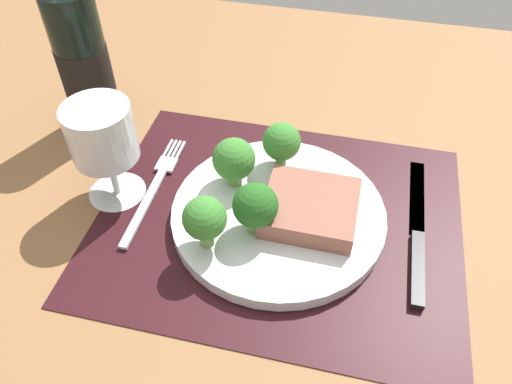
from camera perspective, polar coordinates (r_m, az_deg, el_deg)
The scene contains 12 objects.
ground_plane at distance 61.03cm, azimuth 2.48°, elevation -4.19°, with size 140.00×110.00×3.00cm, color brown.
placemat at distance 59.77cm, azimuth 2.53°, elevation -3.17°, with size 42.88×34.68×0.30cm, color black.
plate at distance 59.06cm, azimuth 2.56°, elevation -2.57°, with size 25.18×25.18×1.60cm, color silver.
steak at distance 57.46cm, azimuth 6.28°, elevation -1.55°, with size 10.54×9.78×2.56cm, color #8C5647.
broccoli_center at distance 59.16cm, azimuth -2.55°, elevation 3.70°, with size 5.17×5.17×6.37cm.
broccoli_back_left at distance 53.64cm, azimuth -0.08°, elevation -1.63°, with size 5.05×5.05×6.45cm.
broccoli_near_steak at distance 52.38cm, azimuth -5.89°, elevation -3.10°, with size 4.76×4.76×6.56cm.
broccoli_front_edge at distance 61.62cm, azimuth 2.94°, elevation 5.74°, with size 4.77×4.77×6.15cm.
fork at distance 64.15cm, azimuth -11.56°, elevation 0.53°, with size 2.40×19.20×0.50cm.
knife at distance 60.28cm, azimuth 18.01°, elevation -4.99°, with size 1.80×23.00×0.80cm.
wine_bottle at distance 71.95cm, azimuth -19.20°, elevation 14.08°, with size 6.87×6.87×28.39cm.
wine_glass at distance 59.76cm, azimuth -17.05°, elevation 6.02°, with size 7.72×7.72×13.07cm.
Camera 1 is at (6.25, -38.72, 45.25)cm, focal length 34.95 mm.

